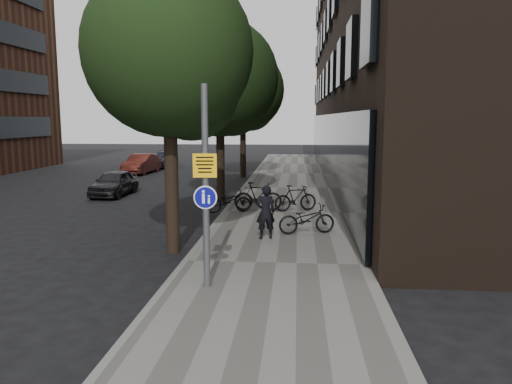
# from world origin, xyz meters

# --- Properties ---
(ground) EXTENTS (120.00, 120.00, 0.00)m
(ground) POSITION_xyz_m (0.00, 0.00, 0.00)
(ground) COLOR black
(ground) RESTS_ON ground
(sidewalk) EXTENTS (4.50, 60.00, 0.12)m
(sidewalk) POSITION_xyz_m (0.25, 10.00, 0.06)
(sidewalk) COLOR slate
(sidewalk) RESTS_ON ground
(curb_edge) EXTENTS (0.15, 60.00, 0.13)m
(curb_edge) POSITION_xyz_m (-2.00, 10.00, 0.07)
(curb_edge) COLOR slate
(curb_edge) RESTS_ON ground
(building_right_dark_brick) EXTENTS (12.00, 40.00, 18.00)m
(building_right_dark_brick) POSITION_xyz_m (8.50, 22.00, 9.00)
(building_right_dark_brick) COLOR black
(building_right_dark_brick) RESTS_ON ground
(street_tree_near) EXTENTS (4.40, 4.40, 7.50)m
(street_tree_near) POSITION_xyz_m (-2.53, 4.64, 5.11)
(street_tree_near) COLOR black
(street_tree_near) RESTS_ON ground
(street_tree_mid) EXTENTS (5.00, 5.00, 7.80)m
(street_tree_mid) POSITION_xyz_m (-2.53, 13.14, 5.11)
(street_tree_mid) COLOR black
(street_tree_mid) RESTS_ON ground
(street_tree_far) EXTENTS (5.00, 5.00, 7.80)m
(street_tree_far) POSITION_xyz_m (-2.53, 22.14, 5.11)
(street_tree_far) COLOR black
(street_tree_far) RESTS_ON ground
(signpost) EXTENTS (0.48, 0.14, 4.17)m
(signpost) POSITION_xyz_m (-1.12, 1.49, 2.23)
(signpost) COLOR #595B5E
(signpost) RESTS_ON sidewalk
(pedestrian) EXTENTS (0.65, 0.52, 1.57)m
(pedestrian) POSITION_xyz_m (-0.17, 5.76, 0.91)
(pedestrian) COLOR black
(pedestrian) RESTS_ON sidewalk
(parked_bike_facade_near) EXTENTS (1.84, 1.05, 0.91)m
(parked_bike_facade_near) POSITION_xyz_m (1.04, 6.50, 0.58)
(parked_bike_facade_near) COLOR black
(parked_bike_facade_near) RESTS_ON sidewalk
(parked_bike_facade_far) EXTENTS (1.72, 1.02, 1.00)m
(parked_bike_facade_far) POSITION_xyz_m (0.68, 10.18, 0.62)
(parked_bike_facade_far) COLOR black
(parked_bike_facade_far) RESTS_ON sidewalk
(parked_bike_curb_near) EXTENTS (1.78, 1.06, 0.88)m
(parked_bike_curb_near) POSITION_xyz_m (-1.80, 9.68, 0.56)
(parked_bike_curb_near) COLOR black
(parked_bike_curb_near) RESTS_ON sidewalk
(parked_bike_curb_far) EXTENTS (1.85, 0.66, 1.09)m
(parked_bike_curb_far) POSITION_xyz_m (-0.74, 10.18, 0.67)
(parked_bike_curb_far) COLOR black
(parked_bike_curb_far) RESTS_ON sidewalk
(parked_car_near) EXTENTS (1.51, 3.55, 1.20)m
(parked_car_near) POSITION_xyz_m (-7.82, 14.09, 0.60)
(parked_car_near) COLOR black
(parked_car_near) RESTS_ON ground
(parked_car_mid) EXTENTS (1.67, 3.95, 1.27)m
(parked_car_mid) POSITION_xyz_m (-9.45, 23.40, 0.63)
(parked_car_mid) COLOR #5C201A
(parked_car_mid) RESTS_ON ground
(parked_car_far) EXTENTS (2.15, 4.24, 1.18)m
(parked_car_far) POSITION_xyz_m (-9.09, 27.85, 0.59)
(parked_car_far) COLOR #1D1F34
(parked_car_far) RESTS_ON ground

